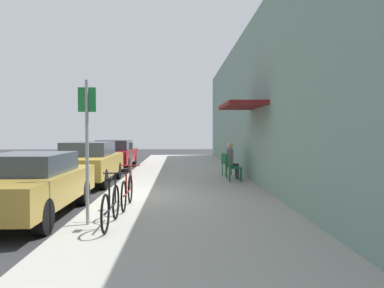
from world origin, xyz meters
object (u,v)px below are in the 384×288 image
(parked_car_0, at_px, (28,184))
(cafe_chair_2, at_px, (227,163))
(cafe_chair_1, at_px, (230,165))
(parking_meter, at_px, (131,159))
(parked_car_1, at_px, (88,162))
(street_sign, at_px, (87,140))
(bicycle_1, at_px, (127,191))
(cafe_chair_0, at_px, (233,167))
(parked_car_2, at_px, (114,154))
(seated_patron_1, at_px, (232,159))
(bicycle_0, at_px, (111,206))

(parked_car_0, height_order, cafe_chair_2, parked_car_0)
(parked_car_0, height_order, cafe_chair_1, parked_car_0)
(parking_meter, bearing_deg, parked_car_0, -108.27)
(parked_car_0, height_order, parking_meter, parking_meter)
(parked_car_1, height_order, street_sign, street_sign)
(cafe_chair_1, bearing_deg, bicycle_1, -120.36)
(parked_car_1, height_order, cafe_chair_0, parked_car_1)
(parked_car_2, xyz_separation_m, seated_patron_1, (5.02, -5.09, 0.09))
(parked_car_0, xyz_separation_m, bicycle_1, (2.00, 0.43, -0.23))
(cafe_chair_1, bearing_deg, parked_car_2, 134.31)
(bicycle_0, bearing_deg, bicycle_1, 88.06)
(parked_car_2, relative_size, street_sign, 1.69)
(parked_car_0, bearing_deg, seated_patron_1, 47.49)
(bicycle_1, bearing_deg, cafe_chair_0, 55.43)
(parked_car_1, height_order, bicycle_1, parked_car_1)
(parked_car_0, distance_m, cafe_chair_0, 6.85)
(street_sign, bearing_deg, bicycle_0, -17.11)
(parked_car_2, height_order, seated_patron_1, seated_patron_1)
(parked_car_1, bearing_deg, parked_car_0, -90.00)
(seated_patron_1, height_order, cafe_chair_2, seated_patron_1)
(bicycle_1, distance_m, cafe_chair_2, 6.67)
(parked_car_2, bearing_deg, parking_meter, -75.20)
(parked_car_1, distance_m, parking_meter, 1.65)
(seated_patron_1, bearing_deg, cafe_chair_0, -94.56)
(parked_car_2, relative_size, seated_patron_1, 3.41)
(parked_car_2, bearing_deg, street_sign, -82.69)
(parked_car_2, bearing_deg, cafe_chair_0, -49.65)
(seated_patron_1, bearing_deg, parking_meter, -167.29)
(parked_car_2, distance_m, parking_meter, 6.07)
(parked_car_0, distance_m, bicycle_1, 2.06)
(parking_meter, distance_m, cafe_chair_1, 3.51)
(bicycle_0, distance_m, bicycle_1, 1.69)
(parked_car_1, relative_size, cafe_chair_2, 5.06)
(parking_meter, bearing_deg, cafe_chair_1, 13.01)
(parked_car_2, xyz_separation_m, cafe_chair_0, (4.96, -5.84, -0.10))
(street_sign, height_order, cafe_chair_0, street_sign)
(bicycle_1, bearing_deg, cafe_chair_1, 59.64)
(parked_car_2, xyz_separation_m, cafe_chair_1, (4.96, -5.08, -0.10))
(cafe_chair_0, xyz_separation_m, cafe_chair_1, (0.00, 0.76, 0.00))
(cafe_chair_0, bearing_deg, parked_car_2, 130.35)
(parked_car_0, bearing_deg, cafe_chair_0, 43.60)
(bicycle_0, bearing_deg, cafe_chair_0, 63.25)
(parking_meter, distance_m, bicycle_1, 4.31)
(parking_meter, height_order, seated_patron_1, parking_meter)
(seated_patron_1, bearing_deg, bicycle_1, -120.89)
(parked_car_0, relative_size, parked_car_2, 1.00)
(cafe_chair_0, bearing_deg, bicycle_1, -124.57)
(parking_meter, relative_size, street_sign, 0.51)
(parking_meter, height_order, cafe_chair_0, parking_meter)
(parked_car_2, height_order, parking_meter, parking_meter)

